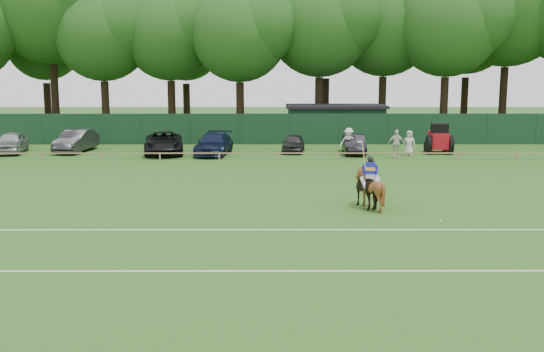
{
  "coord_description": "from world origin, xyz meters",
  "views": [
    {
      "loc": [
        0.42,
        -24.35,
        5.97
      ],
      "look_at": [
        0.5,
        3.0,
        1.4
      ],
      "focal_mm": 42.0,
      "sensor_mm": 36.0,
      "label": 1
    }
  ],
  "objects_px": {
    "horse_dark": "(370,188)",
    "sedan_grey": "(76,141)",
    "horse_chestnut": "(370,190)",
    "suv_black": "(164,143)",
    "spectator_right": "(409,143)",
    "utility_shed": "(335,122)",
    "sedan_navy": "(214,144)",
    "polo_ball": "(441,221)",
    "spectator_mid": "(396,144)",
    "estate_black": "(354,144)",
    "tractor": "(439,139)",
    "sedan_silver": "(11,142)",
    "hatch_grey": "(293,143)",
    "spectator_left": "(349,142)"
  },
  "relations": [
    {
      "from": "horse_dark",
      "to": "sedan_grey",
      "type": "height_order",
      "value": "horse_dark"
    },
    {
      "from": "spectator_right",
      "to": "utility_shed",
      "type": "height_order",
      "value": "utility_shed"
    },
    {
      "from": "sedan_navy",
      "to": "estate_black",
      "type": "relative_size",
      "value": 1.24
    },
    {
      "from": "spectator_right",
      "to": "tractor",
      "type": "distance_m",
      "value": 2.69
    },
    {
      "from": "estate_black",
      "to": "spectator_right",
      "type": "bearing_deg",
      "value": -11.73
    },
    {
      "from": "horse_chestnut",
      "to": "suv_black",
      "type": "distance_m",
      "value": 21.98
    },
    {
      "from": "horse_dark",
      "to": "spectator_left",
      "type": "xyz_separation_m",
      "value": [
        1.22,
        17.45,
        0.1
      ]
    },
    {
      "from": "sedan_silver",
      "to": "spectator_left",
      "type": "distance_m",
      "value": 24.39
    },
    {
      "from": "sedan_grey",
      "to": "utility_shed",
      "type": "height_order",
      "value": "utility_shed"
    },
    {
      "from": "horse_dark",
      "to": "utility_shed",
      "type": "bearing_deg",
      "value": -112.9
    },
    {
      "from": "horse_dark",
      "to": "suv_black",
      "type": "distance_m",
      "value": 21.66
    },
    {
      "from": "horse_chestnut",
      "to": "polo_ball",
      "type": "bearing_deg",
      "value": 150.72
    },
    {
      "from": "sedan_grey",
      "to": "suv_black",
      "type": "bearing_deg",
      "value": -4.21
    },
    {
      "from": "suv_black",
      "to": "spectator_right",
      "type": "distance_m",
      "value": 17.46
    },
    {
      "from": "suv_black",
      "to": "tractor",
      "type": "relative_size",
      "value": 2.12
    },
    {
      "from": "utility_shed",
      "to": "sedan_grey",
      "type": "bearing_deg",
      "value": -158.67
    },
    {
      "from": "horse_dark",
      "to": "sedan_silver",
      "type": "distance_m",
      "value": 29.69
    },
    {
      "from": "spectator_mid",
      "to": "utility_shed",
      "type": "height_order",
      "value": "utility_shed"
    },
    {
      "from": "hatch_grey",
      "to": "horse_chestnut",
      "type": "bearing_deg",
      "value": -76.73
    },
    {
      "from": "spectator_mid",
      "to": "hatch_grey",
      "type": "bearing_deg",
      "value": 154.33
    },
    {
      "from": "estate_black",
      "to": "tractor",
      "type": "height_order",
      "value": "tractor"
    },
    {
      "from": "horse_dark",
      "to": "sedan_grey",
      "type": "bearing_deg",
      "value": -66.2
    },
    {
      "from": "sedan_navy",
      "to": "utility_shed",
      "type": "distance_m",
      "value": 13.36
    },
    {
      "from": "suv_black",
      "to": "estate_black",
      "type": "bearing_deg",
      "value": -8.58
    },
    {
      "from": "horse_dark",
      "to": "hatch_grey",
      "type": "xyz_separation_m",
      "value": [
        -2.65,
        19.08,
        -0.21
      ]
    },
    {
      "from": "sedan_navy",
      "to": "polo_ball",
      "type": "xyz_separation_m",
      "value": [
        10.8,
        -20.52,
        -0.72
      ]
    },
    {
      "from": "spectator_left",
      "to": "tractor",
      "type": "distance_m",
      "value": 6.68
    },
    {
      "from": "sedan_grey",
      "to": "spectator_mid",
      "type": "relative_size",
      "value": 2.53
    },
    {
      "from": "estate_black",
      "to": "polo_ball",
      "type": "xyz_separation_m",
      "value": [
        0.76,
        -20.86,
        -0.66
      ]
    },
    {
      "from": "hatch_grey",
      "to": "polo_ball",
      "type": "distance_m",
      "value": 22.43
    },
    {
      "from": "spectator_mid",
      "to": "polo_ball",
      "type": "bearing_deg",
      "value": -97.76
    },
    {
      "from": "utility_shed",
      "to": "polo_ball",
      "type": "bearing_deg",
      "value": -87.68
    },
    {
      "from": "estate_black",
      "to": "sedan_navy",
      "type": "bearing_deg",
      "value": -175.62
    },
    {
      "from": "horse_chestnut",
      "to": "horse_dark",
      "type": "bearing_deg",
      "value": -82.63
    },
    {
      "from": "spectator_mid",
      "to": "polo_ball",
      "type": "xyz_separation_m",
      "value": [
        -1.87,
        -18.8,
        -0.93
      ]
    },
    {
      "from": "spectator_left",
      "to": "polo_ball",
      "type": "distance_m",
      "value": 20.26
    },
    {
      "from": "horse_chestnut",
      "to": "hatch_grey",
      "type": "xyz_separation_m",
      "value": [
        -2.6,
        19.5,
        -0.22
      ]
    },
    {
      "from": "spectator_right",
      "to": "utility_shed",
      "type": "bearing_deg",
      "value": 126.34
    },
    {
      "from": "sedan_navy",
      "to": "estate_black",
      "type": "xyz_separation_m",
      "value": [
        10.05,
        0.34,
        -0.07
      ]
    },
    {
      "from": "sedan_grey",
      "to": "spectator_right",
      "type": "distance_m",
      "value": 24.19
    },
    {
      "from": "horse_chestnut",
      "to": "sedan_silver",
      "type": "height_order",
      "value": "horse_chestnut"
    },
    {
      "from": "horse_dark",
      "to": "sedan_navy",
      "type": "relative_size",
      "value": 0.39
    },
    {
      "from": "horse_chestnut",
      "to": "utility_shed",
      "type": "xyz_separation_m",
      "value": [
        1.28,
        27.44,
        0.66
      ]
    },
    {
      "from": "sedan_silver",
      "to": "spectator_mid",
      "type": "height_order",
      "value": "spectator_mid"
    },
    {
      "from": "sedan_silver",
      "to": "spectator_right",
      "type": "distance_m",
      "value": 28.63
    },
    {
      "from": "sedan_navy",
      "to": "tractor",
      "type": "height_order",
      "value": "tractor"
    },
    {
      "from": "hatch_grey",
      "to": "spectator_left",
      "type": "xyz_separation_m",
      "value": [
        3.87,
        -1.63,
        0.31
      ]
    },
    {
      "from": "suv_black",
      "to": "spectator_mid",
      "type": "xyz_separation_m",
      "value": [
        16.29,
        -2.0,
        0.17
      ]
    },
    {
      "from": "horse_dark",
      "to": "hatch_grey",
      "type": "bearing_deg",
      "value": -102.38
    },
    {
      "from": "horse_dark",
      "to": "spectator_mid",
      "type": "xyz_separation_m",
      "value": [
        4.3,
        16.04,
        0.1
      ]
    }
  ]
}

